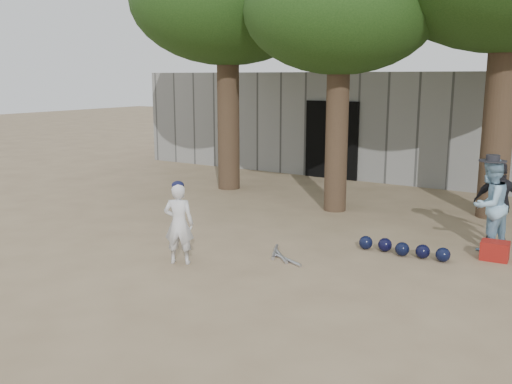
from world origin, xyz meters
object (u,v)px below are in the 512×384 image
Objects in this scene: boy_player at (179,224)px; spectator_dark at (499,203)px; spectator_blue at (489,205)px; red_bag at (495,251)px.

boy_player is 0.89× the size of spectator_dark.
boy_player is 5.51m from spectator_dark.
spectator_blue is 0.84m from red_bag.
red_bag is (0.23, -0.51, -0.62)m from spectator_blue.
spectator_blue is 3.68× the size of red_bag.
spectator_dark is (3.97, 3.82, 0.08)m from boy_player.
spectator_dark reaches higher than boy_player.
boy_player is at bearing -145.45° from red_bag.
spectator_blue is at bearing 114.18° from red_bag.
spectator_blue is at bearing -164.83° from boy_player.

